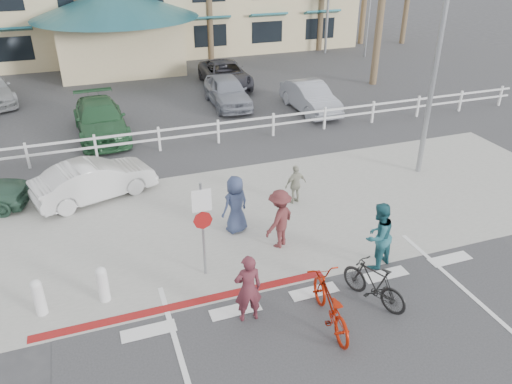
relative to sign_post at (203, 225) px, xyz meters
name	(u,v)px	position (x,y,z in m)	size (l,w,h in m)	color
ground	(325,308)	(2.30, -2.20, -1.45)	(140.00, 140.00, 0.00)	#333335
bike_path	(370,371)	(2.30, -4.20, -1.45)	(12.00, 16.00, 0.01)	#333335
sidewalk_plaza	(259,215)	(2.30, 2.30, -1.44)	(22.00, 7.00, 0.01)	gray
cross_street	(223,164)	(2.30, 6.30, -1.45)	(40.00, 5.00, 0.01)	#333335
parking_lot	(173,93)	(2.30, 15.80, -1.45)	(50.00, 16.00, 0.01)	#333335
curb_red	(187,304)	(-0.70, -1.00, -1.44)	(7.00, 0.25, 0.02)	maroon
rail_fence	(221,131)	(2.80, 8.30, -0.95)	(29.40, 0.16, 1.00)	silver
sign_post	(203,225)	(0.00, 0.00, 0.00)	(0.50, 0.10, 2.90)	gray
bollard_0	(103,284)	(-2.50, -0.20, -0.97)	(0.26, 0.26, 0.95)	silver
bollard_1	(39,297)	(-3.90, -0.20, -0.97)	(0.26, 0.26, 0.95)	silver
streetlight_0	(439,45)	(8.80, 3.30, 3.05)	(0.60, 2.00, 9.00)	gray
info_sign	(369,14)	(16.30, 19.80, 1.35)	(1.20, 0.16, 5.60)	navy
bike_red	(330,304)	(2.14, -2.68, -0.90)	(0.73, 2.09, 1.10)	#8D1503
rider_red	(248,289)	(0.49, -1.94, -0.59)	(0.62, 0.41, 1.71)	#55212A
bike_black	(374,283)	(3.44, -2.36, -0.92)	(0.50, 1.77, 1.06)	black
rider_black	(378,236)	(4.26, -1.14, -0.54)	(0.89, 0.69, 1.83)	#205863
pedestrian_a	(280,219)	(2.25, 0.56, -0.59)	(1.11, 0.64, 1.71)	#572425
pedestrian_child	(296,184)	(3.65, 2.66, -0.80)	(0.77, 0.32, 1.31)	#A1A08C
pedestrian_b	(236,205)	(1.36, 1.70, -0.58)	(0.85, 0.55, 1.73)	navy
car_white_sedan	(94,180)	(-2.33, 5.15, -0.81)	(1.34, 3.86, 1.27)	silver
lot_car_1	(100,119)	(-1.72, 10.81, -0.74)	(1.98, 4.88, 1.42)	#255531
lot_car_2	(227,91)	(4.46, 12.87, -0.72)	(1.71, 4.26, 1.45)	gray
lot_car_3	(310,97)	(7.95, 10.75, -0.77)	(1.45, 4.16, 1.37)	gray
lot_car_5	(225,74)	(5.30, 16.09, -0.77)	(2.25, 4.89, 1.36)	#2D2D35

